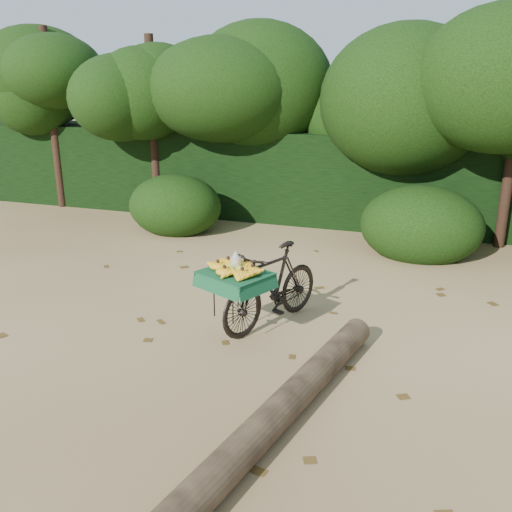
% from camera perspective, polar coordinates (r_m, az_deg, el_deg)
% --- Properties ---
extents(ground, '(80.00, 80.00, 0.00)m').
position_cam_1_polar(ground, '(5.74, -1.24, -10.82)').
color(ground, tan).
rests_on(ground, ground).
extents(vendor_bicycle, '(1.21, 1.78, 0.98)m').
position_cam_1_polar(vendor_bicycle, '(6.29, 1.53, -3.13)').
color(vendor_bicycle, black).
rests_on(vendor_bicycle, ground).
extents(fallen_log, '(1.07, 3.84, 0.28)m').
position_cam_1_polar(fallen_log, '(4.60, 1.66, -16.80)').
color(fallen_log, brown).
rests_on(fallen_log, ground).
extents(hedge_backdrop, '(26.00, 1.80, 1.80)m').
position_cam_1_polar(hedge_backdrop, '(11.31, 10.04, 8.19)').
color(hedge_backdrop, black).
rests_on(hedge_backdrop, ground).
extents(tree_row, '(14.50, 2.00, 4.00)m').
position_cam_1_polar(tree_row, '(10.52, 6.03, 13.69)').
color(tree_row, black).
rests_on(tree_row, ground).
extents(bush_clumps, '(8.80, 1.70, 0.90)m').
position_cam_1_polar(bush_clumps, '(9.39, 10.85, 3.36)').
color(bush_clumps, black).
rests_on(bush_clumps, ground).
extents(leaf_litter, '(7.00, 7.30, 0.01)m').
position_cam_1_polar(leaf_litter, '(6.28, 0.85, -8.09)').
color(leaf_litter, '#553B16').
rests_on(leaf_litter, ground).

